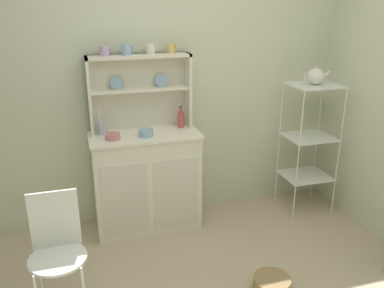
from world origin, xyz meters
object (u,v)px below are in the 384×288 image
object	(u,v)px
cup_lilac_0	(105,51)
porcelain_teapot	(315,76)
hutch_cabinet	(146,180)
jam_bottle	(181,119)
wire_chair	(57,244)
bowl_mixing_large	(113,136)
hutch_shelf_unit	(139,86)
bakers_rack	(310,133)
floor_basket	(272,285)
utensil_jar	(102,128)

from	to	relation	value
cup_lilac_0	porcelain_teapot	world-z (taller)	cup_lilac_0
hutch_cabinet	jam_bottle	size ratio (longest dim) A/B	4.85
hutch_cabinet	wire_chair	size ratio (longest dim) A/B	1.10
bowl_mixing_large	jam_bottle	size ratio (longest dim) A/B	0.63
jam_bottle	bowl_mixing_large	bearing A→B (deg)	-165.51
hutch_shelf_unit	bakers_rack	xyz separation A→B (m)	(1.55, -0.26, -0.49)
bakers_rack	cup_lilac_0	bearing A→B (deg)	172.95
bakers_rack	wire_chair	size ratio (longest dim) A/B	1.46
wire_chair	floor_basket	bearing A→B (deg)	-43.47
bakers_rack	jam_bottle	xyz separation A→B (m)	(-1.20, 0.19, 0.18)
wire_chair	floor_basket	size ratio (longest dim) A/B	3.20
floor_basket	cup_lilac_0	world-z (taller)	cup_lilac_0
cup_lilac_0	utensil_jar	distance (m)	0.63
utensil_jar	hutch_cabinet	bearing A→B (deg)	-12.60
hutch_shelf_unit	porcelain_teapot	distance (m)	1.57
bakers_rack	cup_lilac_0	size ratio (longest dim) A/B	13.26
hutch_cabinet	wire_chair	xyz separation A→B (m)	(-0.74, -0.91, 0.06)
bakers_rack	bowl_mixing_large	distance (m)	1.82
jam_bottle	hutch_shelf_unit	bearing A→B (deg)	167.64
hutch_cabinet	porcelain_teapot	distance (m)	1.77
bakers_rack	utensil_jar	distance (m)	1.91
floor_basket	utensil_jar	xyz separation A→B (m)	(-1.02, 1.23, 0.89)
wire_chair	utensil_jar	xyz separation A→B (m)	(0.39, 0.99, 0.43)
bakers_rack	porcelain_teapot	size ratio (longest dim) A/B	5.23
hutch_shelf_unit	wire_chair	size ratio (longest dim) A/B	1.03
wire_chair	bowl_mixing_large	world-z (taller)	bowl_mixing_large
bowl_mixing_large	porcelain_teapot	world-z (taller)	porcelain_teapot
hutch_cabinet	jam_bottle	distance (m)	0.62
cup_lilac_0	jam_bottle	bearing A→B (deg)	-3.34
porcelain_teapot	bakers_rack	bearing A→B (deg)	0.00
wire_chair	porcelain_teapot	bearing A→B (deg)	-14.48
hutch_shelf_unit	cup_lilac_0	world-z (taller)	cup_lilac_0
bowl_mixing_large	porcelain_teapot	xyz separation A→B (m)	(1.82, -0.03, 0.40)
floor_basket	porcelain_teapot	distance (m)	1.85
wire_chair	bowl_mixing_large	bearing A→B (deg)	27.02
floor_basket	jam_bottle	xyz separation A→B (m)	(-0.33, 1.23, 0.91)
bowl_mixing_large	utensil_jar	xyz separation A→B (m)	(-0.07, 0.15, 0.03)
jam_bottle	porcelain_teapot	size ratio (longest dim) A/B	0.81
bakers_rack	jam_bottle	bearing A→B (deg)	171.06
hutch_shelf_unit	bakers_rack	world-z (taller)	hutch_shelf_unit
utensil_jar	hutch_shelf_unit	bearing A→B (deg)	13.77
floor_basket	jam_bottle	size ratio (longest dim) A/B	1.37
bakers_rack	jam_bottle	world-z (taller)	bakers_rack
wire_chair	floor_basket	distance (m)	1.50
hutch_shelf_unit	jam_bottle	distance (m)	0.46
hutch_cabinet	jam_bottle	world-z (taller)	jam_bottle
wire_chair	bowl_mixing_large	size ratio (longest dim) A/B	6.99
utensil_jar	porcelain_teapot	world-z (taller)	porcelain_teapot
hutch_cabinet	wire_chair	world-z (taller)	hutch_cabinet
jam_bottle	utensil_jar	distance (m)	0.69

